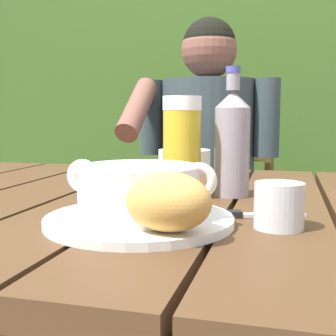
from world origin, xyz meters
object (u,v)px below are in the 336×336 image
Objects in this scene: chair_near_diner at (214,230)px; bread_roll at (168,202)px; soup_bowl at (139,190)px; table_knife at (240,215)px; serving_plate at (139,220)px; person_eating at (205,170)px; beer_glass at (182,147)px; beer_bottle at (232,142)px; water_glass_small at (279,206)px; diner_bowl at (184,161)px.

chair_near_diner is 1.24m from bread_roll.
table_knife is (0.14, 0.08, -0.05)m from soup_bowl.
person_eating is at bearing 94.09° from serving_plate.
table_knife is (0.12, -0.13, -0.09)m from beer_glass.
chair_near_diner is at bearing 95.97° from bread_roll.
soup_bowl is 1.76× the size of bread_roll.
beer_glass is 0.10m from beer_bottle.
water_glass_small is at bearing 7.55° from serving_plate.
table_knife is (-0.06, 0.05, -0.03)m from water_glass_small.
table_knife is at bearing 137.82° from water_glass_small.
water_glass_small is at bearing -73.74° from person_eating.
chair_near_diner is at bearing 100.85° from table_knife.
beer_bottle is (0.10, 0.26, 0.10)m from serving_plate.
bread_roll is 0.34m from beer_bottle.
soup_bowl is 0.16m from table_knife.
chair_near_diner is 5.03× the size of beer_glass.
serving_plate is 0.04m from soup_bowl.
table_knife is (0.07, 0.15, -0.05)m from bread_roll.
soup_bowl is at bearing -93.86° from beer_glass.
serving_plate is 0.29m from beer_bottle.
person_eating is 5.10× the size of beer_bottle.
soup_bowl is at bearing -111.54° from beer_bottle.
beer_bottle is 1.49× the size of table_knife.
bread_roll is 0.77× the size of table_knife.
diner_bowl is at bearing 100.84° from bread_roll.
water_glass_small is 0.08m from table_knife.
diner_bowl is at bearing 111.75° from table_knife.
beer_bottle is 3.56× the size of water_glass_small.
beer_glass is at bearing -83.55° from person_eating.
diner_bowl is at bearing 96.22° from soup_bowl.
beer_glass is at bearing 132.62° from table_knife.
serving_plate is 0.16m from table_knife.
person_eating reaches higher than beer_glass.
person_eating is at bearing 90.47° from diner_bowl.
chair_near_diner reaches higher than soup_bowl.
beer_glass reaches higher than table_knife.
diner_bowl is (0.00, -0.34, 0.07)m from person_eating.
serving_plate is 1.21× the size of soup_bowl.
bread_roll is 1.85× the size of water_glass_small.
beer_bottle reaches higher than table_knife.
soup_bowl is at bearing -85.91° from person_eating.
water_glass_small is 0.61m from diner_bowl.
person_eating is 8.94× the size of diner_bowl.
diner_bowl is (-0.06, 0.58, -0.02)m from soup_bowl.
water_glass_small is (0.26, -0.89, 0.07)m from person_eating.
chair_near_diner is at bearing 103.30° from water_glass_small.
person_eating is 7.59× the size of table_knife.
table_knife is at bearing 63.75° from bread_roll.
bread_roll reaches higher than water_glass_small.
chair_near_diner reaches higher than serving_plate.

